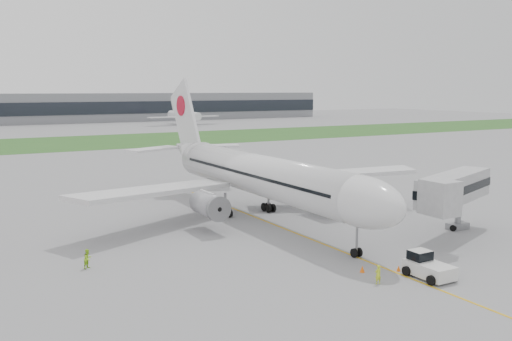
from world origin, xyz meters
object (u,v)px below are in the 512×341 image
airliner (255,173)px  ground_crew_near (378,274)px  pushback_tug (427,266)px  jet_bridge (452,190)px

airliner → ground_crew_near: 27.40m
airliner → pushback_tug: (1.49, -27.47, -4.66)m
jet_bridge → ground_crew_near: bearing=-176.8°
pushback_tug → ground_crew_near: pushback_tug is taller
jet_bridge → airliner: bearing=105.3°
pushback_tug → jet_bridge: size_ratio=0.29×
pushback_tug → jet_bridge: bearing=34.0°
jet_bridge → ground_crew_near: 19.48m
jet_bridge → ground_crew_near: jet_bridge is taller
pushback_tug → ground_crew_near: (-4.87, 0.72, -0.18)m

